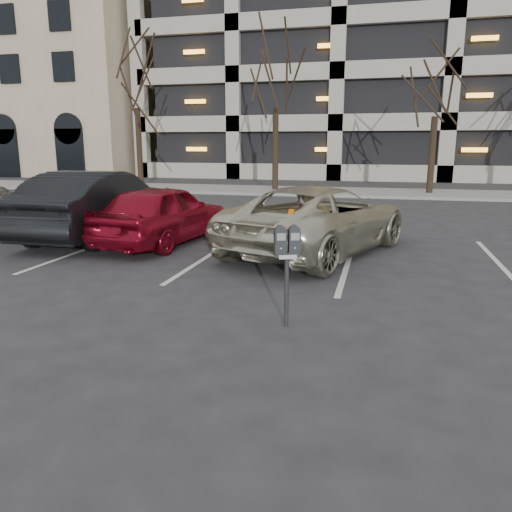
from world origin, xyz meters
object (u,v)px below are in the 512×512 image
Objects in this scene: tree_a at (135,56)px; suv_silver at (319,219)px; car_red at (163,214)px; car_dark at (99,204)px; parking_meter at (287,251)px; tree_b at (276,55)px; tree_c at (439,66)px.

tree_a reaches higher than suv_silver.
car_red is 1.84m from car_dark.
car_red is at bearing 18.62° from suv_silver.
tree_a is at bearing 100.49° from parking_meter.
tree_c is (7.00, 0.00, -0.72)m from tree_b.
tree_c is at bearing 58.71° from parking_meter.
tree_c is 1.54× the size of car_dark.
tree_c is 1.36× the size of suv_silver.
tree_b reaches higher than suv_silver.
tree_b reaches higher than car_red.
suv_silver is at bearing -74.21° from tree_b.
tree_a is 17.86m from suv_silver.
tree_b is at bearing -81.66° from car_red.
parking_meter is at bearing -100.05° from tree_c.
tree_b is 14.12m from car_red.
tree_a is at bearing -30.42° from suv_silver.
tree_b reaches higher than parking_meter.
tree_c is 1.88× the size of car_red.
tree_a is at bearing 180.00° from tree_b.
car_red is at bearing -61.18° from tree_a.
tree_c reaches higher than parking_meter.
tree_b is (7.00, 0.00, -0.21)m from tree_a.
suv_silver is 5.38m from car_dark.
parking_meter is 0.25× the size of car_dark.
suv_silver is at bearing 70.95° from parking_meter.
tree_a is 7.00m from tree_b.
car_dark is at bearing 16.10° from suv_silver.
car_dark is (-1.82, 0.29, 0.12)m from car_red.
parking_meter is (10.88, -17.59, -5.41)m from tree_a.
tree_c is 6.03× the size of parking_meter.
car_red is (0.16, -13.02, -5.48)m from tree_b.
tree_b is 2.12× the size of car_red.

